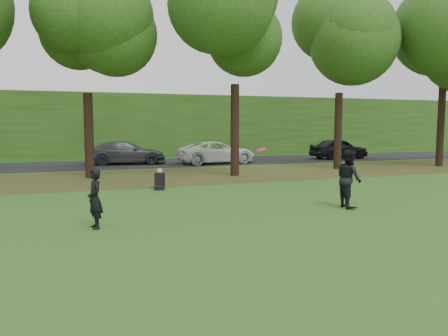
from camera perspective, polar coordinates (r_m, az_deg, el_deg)
name	(u,v)px	position (r m, az deg, el deg)	size (l,w,h in m)	color
ground	(272,246)	(9.66, 6.23, -10.03)	(120.00, 120.00, 0.00)	#295D1D
leaf_litter	(154,177)	(21.88, -9.07, -1.21)	(60.00, 7.00, 0.01)	#483819
street	(131,164)	(29.73, -12.05, 0.56)	(70.00, 7.00, 0.02)	black
far_hedge	(119,126)	(35.56, -13.51, 5.37)	(70.00, 3.00, 5.00)	#224D16
player_left	(95,199)	(11.43, -16.51, -3.88)	(0.55, 0.36, 1.51)	black
player_right	(349,178)	(14.27, 15.99, -1.33)	(0.90, 0.70, 1.84)	black
parked_cars	(139,153)	(28.65, -11.10, 1.88)	(37.24, 4.35, 1.53)	black
frisbee	(261,150)	(12.54, 4.86, 2.38)	(0.36, 0.38, 0.16)	#FF158C
seated_person	(160,181)	(17.97, -8.40, -1.71)	(0.58, 0.81, 0.83)	black
tree_line	(145,14)	(22.22, -10.29, 19.24)	(55.30, 7.90, 12.31)	black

